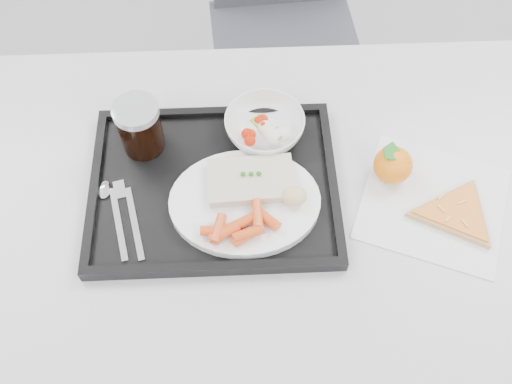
% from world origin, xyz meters
% --- Properties ---
extents(room, '(6.04, 7.04, 2.84)m').
position_xyz_m(room, '(0.00, 0.00, 1.40)').
color(room, gray).
rests_on(room, ground).
extents(table, '(1.20, 0.80, 0.75)m').
position_xyz_m(table, '(0.00, 0.30, 0.68)').
color(table, silver).
rests_on(table, ground).
extents(chair, '(0.45, 0.45, 0.93)m').
position_xyz_m(chair, '(0.09, 1.08, 0.54)').
color(chair, '#36373D').
rests_on(chair, ground).
extents(tray, '(0.45, 0.35, 0.03)m').
position_xyz_m(tray, '(-0.10, 0.34, 0.76)').
color(tray, black).
rests_on(tray, table).
extents(dinner_plate, '(0.27, 0.27, 0.02)m').
position_xyz_m(dinner_plate, '(-0.04, 0.29, 0.77)').
color(dinner_plate, white).
rests_on(dinner_plate, tray).
extents(fish_fillet, '(0.16, 0.10, 0.03)m').
position_xyz_m(fish_fillet, '(-0.03, 0.33, 0.79)').
color(fish_fillet, beige).
rests_on(fish_fillet, dinner_plate).
extents(bread_roll, '(0.05, 0.04, 0.03)m').
position_xyz_m(bread_roll, '(0.04, 0.29, 0.80)').
color(bread_roll, tan).
rests_on(bread_roll, dinner_plate).
extents(salad_bowl, '(0.15, 0.15, 0.05)m').
position_xyz_m(salad_bowl, '(-0.00, 0.45, 0.79)').
color(salad_bowl, white).
rests_on(salad_bowl, tray).
extents(cola_glass, '(0.08, 0.08, 0.11)m').
position_xyz_m(cola_glass, '(-0.23, 0.44, 0.82)').
color(cola_glass, black).
rests_on(cola_glass, tray).
extents(cutlery, '(0.10, 0.17, 0.01)m').
position_xyz_m(cutlery, '(-0.27, 0.29, 0.77)').
color(cutlery, silver).
rests_on(cutlery, tray).
extents(napkin, '(0.32, 0.32, 0.00)m').
position_xyz_m(napkin, '(0.30, 0.29, 0.75)').
color(napkin, silver).
rests_on(napkin, table).
extents(tangerine, '(0.08, 0.08, 0.07)m').
position_xyz_m(tangerine, '(0.23, 0.36, 0.79)').
color(tangerine, '#FC5C02').
rests_on(tangerine, napkin).
extents(pizza_slice, '(0.19, 0.19, 0.02)m').
position_xyz_m(pizza_slice, '(0.33, 0.26, 0.76)').
color(pizza_slice, tan).
rests_on(pizza_slice, napkin).
extents(carrot_pile, '(0.14, 0.08, 0.03)m').
position_xyz_m(carrot_pile, '(-0.05, 0.23, 0.80)').
color(carrot_pile, '#D64919').
rests_on(carrot_pile, dinner_plate).
extents(salad_contents, '(0.09, 0.07, 0.03)m').
position_xyz_m(salad_contents, '(0.00, 0.43, 0.80)').
color(salad_contents, '#B21B04').
rests_on(salad_contents, salad_bowl).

